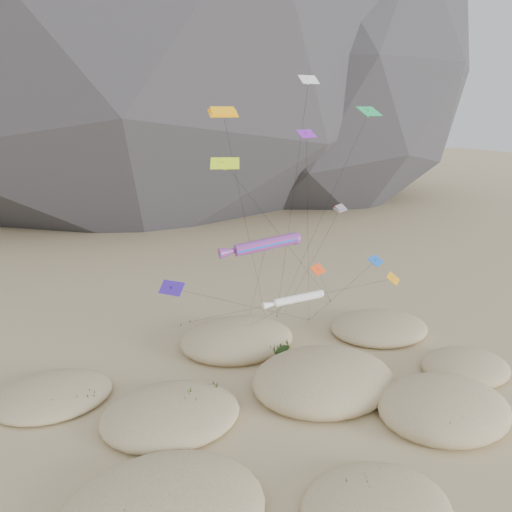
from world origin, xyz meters
The scene contains 9 objects.
ground centered at (0.00, 0.00, 0.00)m, with size 500.00×500.00×0.00m, color #CCB789.
dunes centered at (-1.35, 4.73, 0.71)m, with size 51.01×37.97×4.20m.
dune_grass centered at (-0.74, 3.38, 0.86)m, with size 44.92×27.19×1.52m.
kite_stakes centered at (2.76, 24.19, 0.15)m, with size 22.21×5.85×0.30m.
rainbow_tube_kite centered at (-1.97, 11.38, 13.67)m, with size 8.89×14.31×14.65m.
white_tube_kite centered at (-0.62, 6.61, 9.38)m, with size 6.27×14.21×10.01m.
orange_parafoil centered at (-4.63, 15.23, 26.18)m, with size 9.87×9.71×27.00m.
multi_parafoil centered at (7.64, 12.95, 16.20)m, with size 2.35×11.88×16.83m.
delta_kites centered at (2.34, 10.57, 18.11)m, with size 27.21×21.88×30.06m.
Camera 1 is at (-20.60, -33.13, 26.80)m, focal length 35.00 mm.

